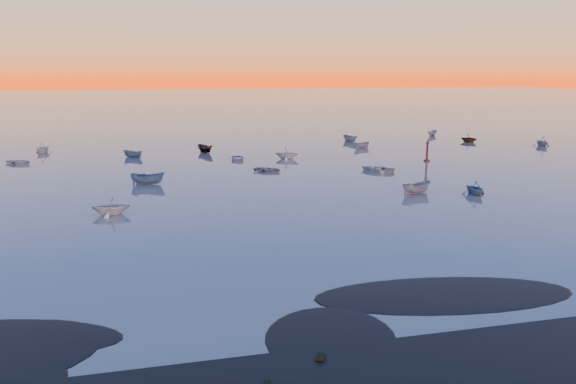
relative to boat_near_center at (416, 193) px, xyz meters
name	(u,v)px	position (x,y,z in m)	size (l,w,h in m)	color
ground	(195,131)	(-18.25, 71.91, 0.00)	(600.00, 600.00, 0.00)	#675C56
mud_lobes	(350,325)	(-18.25, -29.09, 0.01)	(140.00, 6.00, 0.07)	black
moored_fleet	(221,164)	(-18.25, 24.91, 0.00)	(124.00, 58.00, 1.20)	silver
boat_near_center	(416,193)	(0.00, 0.00, 0.00)	(3.72, 1.57, 1.29)	gray
boat_near_right	(474,194)	(5.91, -2.00, 0.00)	(3.32, 1.49, 1.16)	#3E5D77
channel_marker	(427,153)	(11.73, 20.19, 1.29)	(0.92, 0.92, 3.27)	#41130E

